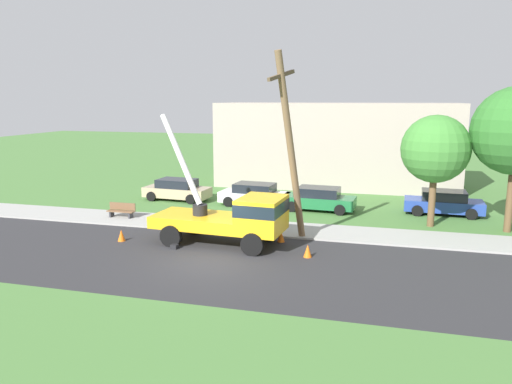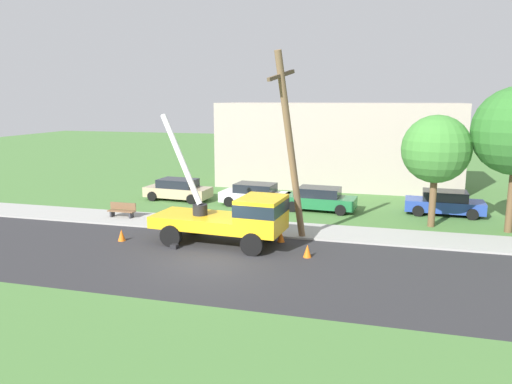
{
  "view_description": "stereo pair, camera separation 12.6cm",
  "coord_description": "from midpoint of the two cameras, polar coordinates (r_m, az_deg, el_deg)",
  "views": [
    {
      "loc": [
        6.89,
        -18.3,
        6.7
      ],
      "look_at": [
        1.05,
        3.6,
        2.36
      ],
      "focal_mm": 34.18,
      "sensor_mm": 36.0,
      "label": 1
    },
    {
      "loc": [
        7.01,
        -18.27,
        6.7
      ],
      "look_at": [
        1.05,
        3.6,
        2.36
      ],
      "focal_mm": 34.18,
      "sensor_mm": 36.0,
      "label": 2
    }
  ],
  "objects": [
    {
      "name": "ground_plane",
      "position": [
        31.79,
        2.28,
        -1.33
      ],
      "size": [
        120.0,
        120.0,
        0.0
      ],
      "primitive_type": "plane",
      "color": "#477538"
    },
    {
      "name": "road_asphalt",
      "position": [
        20.68,
        -5.31,
        -8.1
      ],
      "size": [
        80.0,
        8.43,
        0.01
      ],
      "primitive_type": "cube",
      "color": "#2B2B2D",
      "rests_on": "ground"
    },
    {
      "name": "sidewalk_strip",
      "position": [
        25.81,
        -0.9,
        -4.09
      ],
      "size": [
        80.0,
        2.89,
        0.1
      ],
      "primitive_type": "cube",
      "color": "#9E9E99",
      "rests_on": "ground"
    },
    {
      "name": "utility_truck",
      "position": [
        22.51,
        -2.29,
        -2.77
      ],
      "size": [
        6.74,
        3.23,
        5.98
      ],
      "color": "gold",
      "rests_on": "ground"
    },
    {
      "name": "leaning_utility_pole",
      "position": [
        22.41,
        4.21,
        5.27
      ],
      "size": [
        1.44,
        2.72,
        8.83
      ],
      "color": "brown",
      "rests_on": "ground"
    },
    {
      "name": "traffic_cone_ahead",
      "position": [
        21.18,
        6.2,
        -6.88
      ],
      "size": [
        0.36,
        0.36,
        0.56
      ],
      "primitive_type": "cone",
      "color": "orange",
      "rests_on": "ground"
    },
    {
      "name": "traffic_cone_behind",
      "position": [
        24.27,
        -15.32,
        -4.89
      ],
      "size": [
        0.36,
        0.36,
        0.56
      ],
      "primitive_type": "cone",
      "color": "orange",
      "rests_on": "ground"
    },
    {
      "name": "traffic_cone_curbside",
      "position": [
        23.28,
        3.1,
        -5.19
      ],
      "size": [
        0.36,
        0.36,
        0.56
      ],
      "primitive_type": "cone",
      "color": "orange",
      "rests_on": "ground"
    },
    {
      "name": "parked_sedan_tan",
      "position": [
        33.13,
        -9.02,
        0.3
      ],
      "size": [
        4.52,
        2.22,
        1.42
      ],
      "color": "tan",
      "rests_on": "ground"
    },
    {
      "name": "parked_sedan_white",
      "position": [
        31.01,
        0.04,
        -0.29
      ],
      "size": [
        4.53,
        2.25,
        1.42
      ],
      "color": "silver",
      "rests_on": "ground"
    },
    {
      "name": "parked_sedan_green",
      "position": [
        29.88,
        7.52,
        -0.81
      ],
      "size": [
        4.51,
        2.21,
        1.42
      ],
      "color": "#1E6638",
      "rests_on": "ground"
    },
    {
      "name": "parked_sedan_blue",
      "position": [
        30.63,
        21.28,
        -1.18
      ],
      "size": [
        4.47,
        2.13,
        1.42
      ],
      "color": "#263F99",
      "rests_on": "ground"
    },
    {
      "name": "park_bench",
      "position": [
        28.67,
        -15.28,
        -2.11
      ],
      "size": [
        1.6,
        0.45,
        0.9
      ],
      "color": "brown",
      "rests_on": "ground"
    },
    {
      "name": "roadside_tree_near",
      "position": [
        27.03,
        20.46,
        4.68
      ],
      "size": [
        3.54,
        3.54,
        5.91
      ],
      "color": "brown",
      "rests_on": "ground"
    },
    {
      "name": "lowrise_building_backdrop",
      "position": [
        38.37,
        9.56,
        5.46
      ],
      "size": [
        18.0,
        6.0,
        6.4
      ],
      "primitive_type": "cube",
      "color": "#A5998C",
      "rests_on": "ground"
    }
  ]
}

